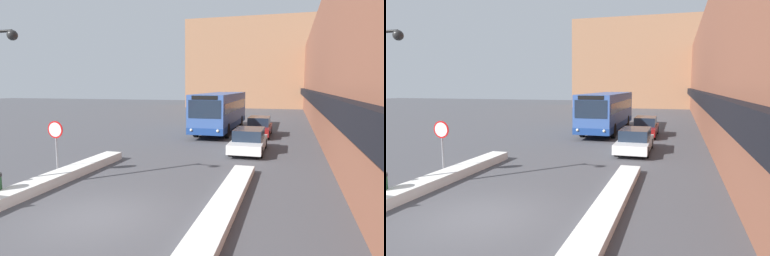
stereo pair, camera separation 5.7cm
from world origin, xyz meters
TOP-DOWN VIEW (x-y plane):
  - ground_plane at (0.00, 0.00)m, footprint 160.00×160.00m
  - building_row_right at (9.98, 24.00)m, footprint 5.50×60.00m
  - building_backdrop_far at (0.00, 54.87)m, footprint 26.00×8.00m
  - snow_bank_left at (-3.60, 2.87)m, footprint 0.90×9.59m
  - snow_bank_right at (3.60, 2.26)m, footprint 0.90×8.95m
  - city_bus at (-0.22, 20.10)m, footprint 2.70×11.69m
  - parked_car_front at (3.20, 11.62)m, footprint 1.91×4.88m
  - parked_car_middle at (3.20, 18.39)m, footprint 1.83×4.66m
  - stop_sign at (-4.33, 3.87)m, footprint 0.76×0.08m

SIDE VIEW (x-z plane):
  - ground_plane at x=0.00m, z-range 0.00..0.00m
  - snow_bank_right at x=3.60m, z-range 0.00..0.30m
  - snow_bank_left at x=-3.60m, z-range 0.00..0.39m
  - parked_car_front at x=3.20m, z-range 0.01..1.40m
  - parked_car_middle at x=3.20m, z-range 0.00..1.51m
  - stop_sign at x=-4.33m, z-range 0.55..2.97m
  - city_bus at x=-0.22m, z-range 0.15..3.45m
  - building_row_right at x=9.98m, z-range -0.02..10.43m
  - building_backdrop_far at x=0.00m, z-range 0.00..15.64m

